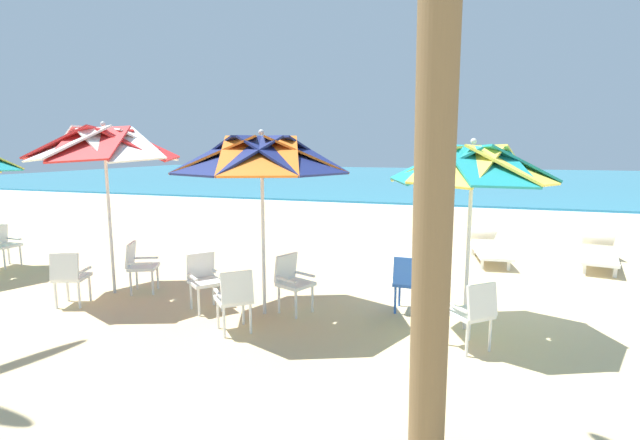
{
  "coord_description": "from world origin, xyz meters",
  "views": [
    {
      "loc": [
        -0.35,
        -8.95,
        2.43
      ],
      "look_at": [
        -3.22,
        -0.2,
        1.0
      ],
      "focal_mm": 26.03,
      "sensor_mm": 36.0,
      "label": 1
    }
  ],
  "objects_px": {
    "palm_tree_1": "(443,6)",
    "plastic_chair_4": "(292,280)",
    "plastic_chair_7": "(3,243)",
    "plastic_chair_1": "(409,280)",
    "plastic_chair_2": "(204,277)",
    "plastic_chair_3": "(235,297)",
    "plastic_chair_6": "(139,264)",
    "sun_lounger_0": "(599,253)",
    "beach_umbrella_1": "(262,156)",
    "plastic_chair_5": "(69,275)",
    "beach_umbrella_2": "(104,146)",
    "plastic_chair_0": "(473,311)",
    "beach_umbrella_0": "(472,166)",
    "sun_lounger_1": "(488,247)"
  },
  "relations": [
    {
      "from": "beach_umbrella_2",
      "to": "sun_lounger_1",
      "type": "bearing_deg",
      "value": 36.31
    },
    {
      "from": "plastic_chair_7",
      "to": "palm_tree_1",
      "type": "bearing_deg",
      "value": -22.04
    },
    {
      "from": "beach_umbrella_1",
      "to": "palm_tree_1",
      "type": "relative_size",
      "value": 0.49
    },
    {
      "from": "plastic_chair_5",
      "to": "palm_tree_1",
      "type": "distance_m",
      "value": 6.62
    },
    {
      "from": "plastic_chair_1",
      "to": "plastic_chair_6",
      "type": "height_order",
      "value": "same"
    },
    {
      "from": "plastic_chair_4",
      "to": "palm_tree_1",
      "type": "height_order",
      "value": "palm_tree_1"
    },
    {
      "from": "sun_lounger_1",
      "to": "plastic_chair_0",
      "type": "bearing_deg",
      "value": -93.72
    },
    {
      "from": "beach_umbrella_2",
      "to": "plastic_chair_7",
      "type": "height_order",
      "value": "beach_umbrella_2"
    },
    {
      "from": "sun_lounger_0",
      "to": "beach_umbrella_2",
      "type": "bearing_deg",
      "value": -150.8
    },
    {
      "from": "beach_umbrella_1",
      "to": "palm_tree_1",
      "type": "distance_m",
      "value": 3.91
    },
    {
      "from": "plastic_chair_0",
      "to": "beach_umbrella_0",
      "type": "bearing_deg",
      "value": 98.01
    },
    {
      "from": "plastic_chair_6",
      "to": "plastic_chair_7",
      "type": "xyz_separation_m",
      "value": [
        -3.87,
        0.58,
        0.0
      ]
    },
    {
      "from": "plastic_chair_1",
      "to": "beach_umbrella_1",
      "type": "relative_size",
      "value": 0.32
    },
    {
      "from": "plastic_chair_0",
      "to": "sun_lounger_0",
      "type": "distance_m",
      "value": 5.67
    },
    {
      "from": "beach_umbrella_1",
      "to": "plastic_chair_7",
      "type": "distance_m",
      "value": 6.63
    },
    {
      "from": "plastic_chair_6",
      "to": "plastic_chair_4",
      "type": "bearing_deg",
      "value": -1.56
    },
    {
      "from": "plastic_chair_5",
      "to": "plastic_chair_2",
      "type": "bearing_deg",
      "value": 14.4
    },
    {
      "from": "palm_tree_1",
      "to": "plastic_chair_3",
      "type": "bearing_deg",
      "value": 143.53
    },
    {
      "from": "palm_tree_1",
      "to": "plastic_chair_4",
      "type": "bearing_deg",
      "value": 127.17
    },
    {
      "from": "plastic_chair_5",
      "to": "sun_lounger_0",
      "type": "height_order",
      "value": "plastic_chair_5"
    },
    {
      "from": "plastic_chair_1",
      "to": "beach_umbrella_1",
      "type": "xyz_separation_m",
      "value": [
        -2.02,
        -0.71,
        1.82
      ]
    },
    {
      "from": "plastic_chair_5",
      "to": "sun_lounger_0",
      "type": "distance_m",
      "value": 9.96
    },
    {
      "from": "plastic_chair_0",
      "to": "beach_umbrella_2",
      "type": "relative_size",
      "value": 0.3
    },
    {
      "from": "plastic_chair_4",
      "to": "plastic_chair_2",
      "type": "bearing_deg",
      "value": -166.7
    },
    {
      "from": "plastic_chair_6",
      "to": "plastic_chair_5",
      "type": "bearing_deg",
      "value": -121.28
    },
    {
      "from": "plastic_chair_3",
      "to": "plastic_chair_7",
      "type": "xyz_separation_m",
      "value": [
        -6.25,
        1.64,
        0.0
      ]
    },
    {
      "from": "plastic_chair_0",
      "to": "plastic_chair_2",
      "type": "height_order",
      "value": "same"
    },
    {
      "from": "palm_tree_1",
      "to": "beach_umbrella_0",
      "type": "bearing_deg",
      "value": 85.74
    },
    {
      "from": "beach_umbrella_2",
      "to": "plastic_chair_5",
      "type": "height_order",
      "value": "beach_umbrella_2"
    },
    {
      "from": "plastic_chair_0",
      "to": "palm_tree_1",
      "type": "distance_m",
      "value": 3.72
    },
    {
      "from": "plastic_chair_6",
      "to": "sun_lounger_0",
      "type": "distance_m",
      "value": 9.02
    },
    {
      "from": "plastic_chair_1",
      "to": "plastic_chair_7",
      "type": "relative_size",
      "value": 1.0
    },
    {
      "from": "beach_umbrella_0",
      "to": "plastic_chair_3",
      "type": "bearing_deg",
      "value": -159.32
    },
    {
      "from": "beach_umbrella_1",
      "to": "sun_lounger_1",
      "type": "xyz_separation_m",
      "value": [
        3.25,
        4.59,
        -2.04
      ]
    },
    {
      "from": "plastic_chair_3",
      "to": "sun_lounger_0",
      "type": "relative_size",
      "value": 0.39
    },
    {
      "from": "beach_umbrella_2",
      "to": "sun_lounger_0",
      "type": "xyz_separation_m",
      "value": [
        8.25,
        4.61,
        -2.19
      ]
    },
    {
      "from": "plastic_chair_3",
      "to": "beach_umbrella_2",
      "type": "xyz_separation_m",
      "value": [
        -2.78,
        0.89,
        1.97
      ]
    },
    {
      "from": "plastic_chair_1",
      "to": "sun_lounger_1",
      "type": "distance_m",
      "value": 4.07
    },
    {
      "from": "beach_umbrella_1",
      "to": "plastic_chair_5",
      "type": "relative_size",
      "value": 3.11
    },
    {
      "from": "beach_umbrella_1",
      "to": "plastic_chair_0",
      "type": "bearing_deg",
      "value": -7.17
    },
    {
      "from": "plastic_chair_1",
      "to": "sun_lounger_0",
      "type": "xyz_separation_m",
      "value": [
        3.39,
        4.01,
        -0.22
      ]
    },
    {
      "from": "beach_umbrella_0",
      "to": "palm_tree_1",
      "type": "distance_m",
      "value": 3.27
    },
    {
      "from": "plastic_chair_0",
      "to": "plastic_chair_5",
      "type": "height_order",
      "value": "same"
    },
    {
      "from": "plastic_chair_1",
      "to": "plastic_chair_3",
      "type": "relative_size",
      "value": 1.0
    },
    {
      "from": "plastic_chair_1",
      "to": "plastic_chair_2",
      "type": "xyz_separation_m",
      "value": [
        -2.97,
        -0.81,
        0.0
      ]
    },
    {
      "from": "beach_umbrella_0",
      "to": "plastic_chair_3",
      "type": "xyz_separation_m",
      "value": [
        -2.89,
        -1.09,
        -1.7
      ]
    },
    {
      "from": "plastic_chair_6",
      "to": "sun_lounger_0",
      "type": "relative_size",
      "value": 0.39
    },
    {
      "from": "plastic_chair_7",
      "to": "sun_lounger_1",
      "type": "height_order",
      "value": "plastic_chair_7"
    },
    {
      "from": "beach_umbrella_1",
      "to": "sun_lounger_0",
      "type": "distance_m",
      "value": 7.46
    },
    {
      "from": "plastic_chair_3",
      "to": "plastic_chair_6",
      "type": "bearing_deg",
      "value": 155.98
    }
  ]
}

